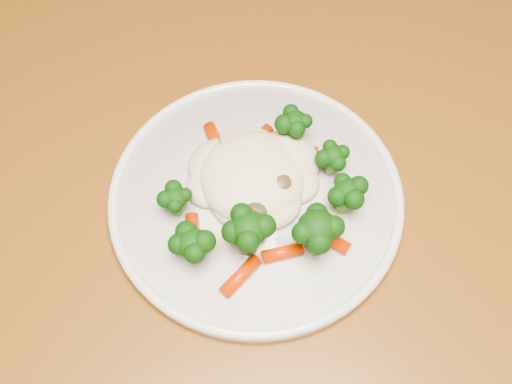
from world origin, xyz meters
TOP-DOWN VIEW (x-y plane):
  - dining_table at (-0.18, -0.27)m, footprint 1.38×1.03m
  - plate at (-0.16, -0.33)m, footprint 0.28×0.28m
  - meal at (-0.15, -0.34)m, footprint 0.19×0.18m

SIDE VIEW (x-z plane):
  - dining_table at x=-0.18m, z-range 0.28..1.03m
  - plate at x=-0.16m, z-range 0.75..0.76m
  - meal at x=-0.15m, z-range 0.76..0.81m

